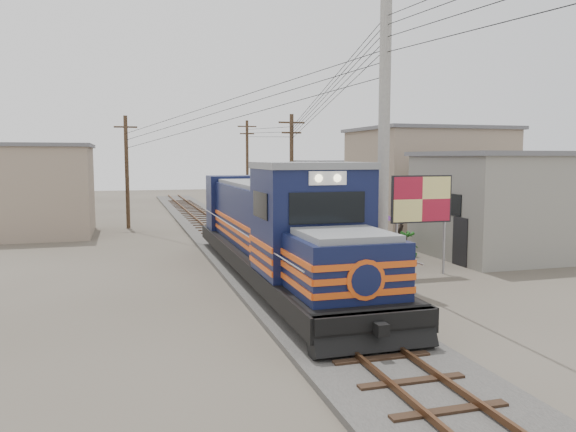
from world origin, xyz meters
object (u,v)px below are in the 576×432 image
object	(u,v)px
market_umbrella	(371,213)
billboard	(422,202)
locomotive	(276,231)
vendor	(400,235)

from	to	relation	value
market_umbrella	billboard	bearing A→B (deg)	-82.72
billboard	market_umbrella	bearing A→B (deg)	97.78
billboard	locomotive	bearing A→B (deg)	174.70
market_umbrella	vendor	distance (m)	3.05
billboard	market_umbrella	size ratio (longest dim) A/B	1.47
vendor	billboard	bearing A→B (deg)	27.68
billboard	vendor	world-z (taller)	billboard
locomotive	market_umbrella	size ratio (longest dim) A/B	6.54
billboard	market_umbrella	world-z (taller)	billboard
vendor	market_umbrella	bearing A→B (deg)	-7.33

